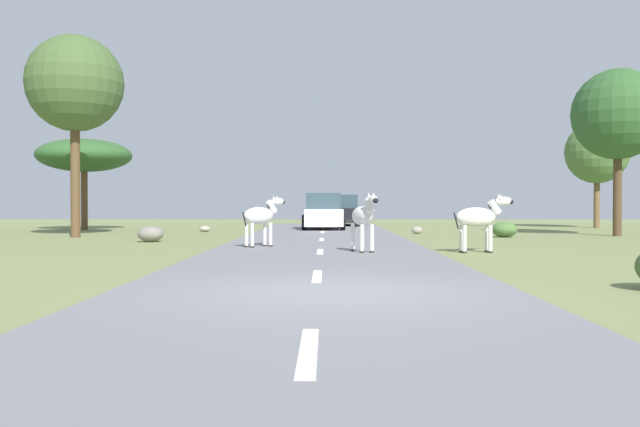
# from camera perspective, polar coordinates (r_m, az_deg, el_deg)

# --- Properties ---
(ground_plane) EXTENTS (90.00, 90.00, 0.00)m
(ground_plane) POSITION_cam_1_polar(r_m,az_deg,el_deg) (9.98, 1.08, -6.74)
(ground_plane) COLOR olive
(road) EXTENTS (6.00, 64.00, 0.05)m
(road) POSITION_cam_1_polar(r_m,az_deg,el_deg) (9.97, -0.38, -6.60)
(road) COLOR slate
(road) RESTS_ON ground_plane
(lane_markings) EXTENTS (0.16, 56.00, 0.01)m
(lane_markings) POSITION_cam_1_polar(r_m,az_deg,el_deg) (8.98, -0.48, -7.26)
(lane_markings) COLOR silver
(lane_markings) RESTS_ON road
(zebra_0) EXTENTS (0.75, 1.58, 1.53)m
(zebra_0) POSITION_cam_1_polar(r_m,az_deg,el_deg) (17.76, 3.62, -0.27)
(zebra_0) COLOR silver
(zebra_0) RESTS_ON road
(zebra_1) EXTENTS (1.65, 0.56, 1.56)m
(zebra_1) POSITION_cam_1_polar(r_m,az_deg,el_deg) (18.72, 13.07, -0.34)
(zebra_1) COLOR silver
(zebra_1) RESTS_ON ground_plane
(zebra_2) EXTENTS (1.27, 1.25, 1.49)m
(zebra_2) POSITION_cam_1_polar(r_m,az_deg,el_deg) (19.94, -4.92, -0.22)
(zebra_2) COLOR silver
(zebra_2) RESTS_ON road
(car_0) EXTENTS (2.12, 4.39, 1.74)m
(car_0) POSITION_cam_1_polar(r_m,az_deg,el_deg) (33.23, 0.22, 0.07)
(car_0) COLOR white
(car_0) RESTS_ON road
(car_1) EXTENTS (2.07, 4.36, 1.74)m
(car_1) POSITION_cam_1_polar(r_m,az_deg,el_deg) (39.25, 1.87, 0.19)
(car_1) COLOR black
(car_1) RESTS_ON road
(tree_0) EXTENTS (3.29, 3.29, 5.64)m
(tree_0) POSITION_cam_1_polar(r_m,az_deg,el_deg) (39.01, 22.01, 4.72)
(tree_0) COLOR brown
(tree_0) RESTS_ON ground_plane
(tree_1) EXTENTS (3.60, 3.60, 6.65)m
(tree_1) POSITION_cam_1_polar(r_m,az_deg,el_deg) (29.96, 23.49, 7.52)
(tree_1) COLOR #4C3823
(tree_1) RESTS_ON ground_plane
(tree_2) EXTENTS (4.54, 4.54, 4.43)m
(tree_2) POSITION_cam_1_polar(r_m,az_deg,el_deg) (35.42, -18.99, 4.55)
(tree_2) COLOR brown
(tree_2) RESTS_ON ground_plane
(tree_3) EXTENTS (3.66, 3.66, 7.71)m
(tree_3) POSITION_cam_1_polar(r_m,az_deg,el_deg) (28.17, -19.69, 10.06)
(tree_3) COLOR brown
(tree_3) RESTS_ON ground_plane
(bush_2) EXTENTS (0.98, 0.89, 0.59)m
(bush_2) POSITION_cam_1_polar(r_m,az_deg,el_deg) (27.39, 15.06, -1.29)
(bush_2) COLOR #4C7038
(bush_2) RESTS_ON ground_plane
(rock_1) EXTENTS (0.88, 0.77, 0.53)m
(rock_1) POSITION_cam_1_polar(r_m,az_deg,el_deg) (24.00, -13.89, -1.67)
(rock_1) COLOR gray
(rock_1) RESTS_ON ground_plane
(rock_3) EXTENTS (0.49, 0.51, 0.28)m
(rock_3) POSITION_cam_1_polar(r_m,az_deg,el_deg) (31.79, -9.55, -1.26)
(rock_3) COLOR #A89E8C
(rock_3) RESTS_ON ground_plane
(rock_4) EXTENTS (0.46, 0.35, 0.32)m
(rock_4) POSITION_cam_1_polar(r_m,az_deg,el_deg) (29.52, 8.06, -1.38)
(rock_4) COLOR gray
(rock_4) RESTS_ON ground_plane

